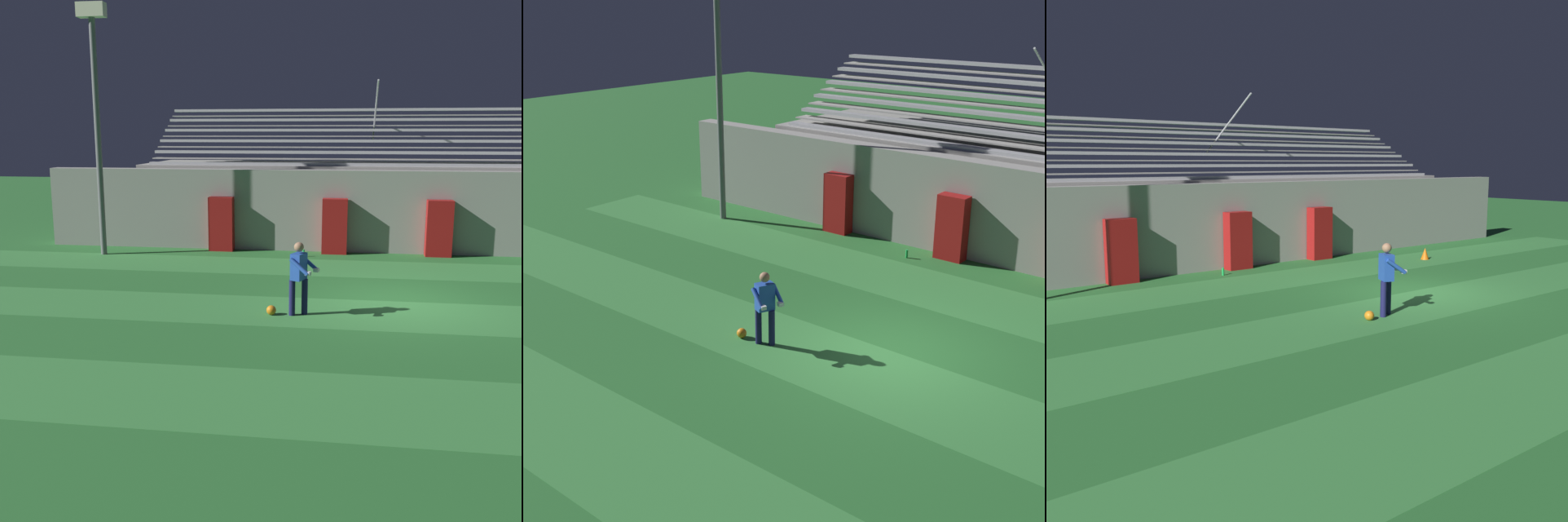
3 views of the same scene
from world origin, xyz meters
TOP-DOWN VIEW (x-y plane):
  - ground_plane at (0.00, 0.00)m, footprint 80.00×80.00m
  - turf_stripe_near at (0.00, -6.00)m, footprint 28.00×2.41m
  - turf_stripe_mid at (0.00, -1.19)m, footprint 28.00×2.41m
  - turf_stripe_far at (0.00, 3.63)m, footprint 28.00×2.41m
  - back_wall at (0.00, 6.50)m, footprint 24.00×0.60m
  - padding_pillar_gate_left at (-1.72, 5.95)m, footprint 0.84×0.44m
  - padding_pillar_gate_right at (1.72, 5.95)m, footprint 0.84×0.44m
  - padding_pillar_far_left at (-5.64, 5.95)m, footprint 0.84×0.44m
  - bleacher_stand at (-0.00, 9.19)m, footprint 18.00×4.75m
  - floodlight_pole at (-9.47, 4.71)m, footprint 0.90×0.36m
  - goalkeeper at (-2.32, -1.44)m, footprint 0.69×0.71m
  - soccer_ball at (-2.94, -1.53)m, footprint 0.22×0.22m
  - water_bottle at (-2.71, 5.25)m, footprint 0.07×0.07m

SIDE VIEW (x-z plane):
  - ground_plane at x=0.00m, z-range 0.00..0.00m
  - turf_stripe_near at x=0.00m, z-range 0.00..0.01m
  - turf_stripe_mid at x=0.00m, z-range 0.00..0.01m
  - turf_stripe_far at x=0.00m, z-range 0.00..0.01m
  - soccer_ball at x=-2.94m, z-range 0.00..0.22m
  - water_bottle at x=-2.71m, z-range 0.00..0.24m
  - padding_pillar_gate_left at x=-1.72m, z-range 0.00..1.88m
  - padding_pillar_gate_right at x=1.72m, z-range 0.00..1.88m
  - padding_pillar_far_left at x=-5.64m, z-range 0.00..1.88m
  - goalkeeper at x=-2.32m, z-range 0.12..1.79m
  - back_wall at x=0.00m, z-range 0.00..2.80m
  - bleacher_stand at x=0.00m, z-range -1.40..4.42m
  - floodlight_pole at x=-9.47m, z-range 1.06..9.11m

